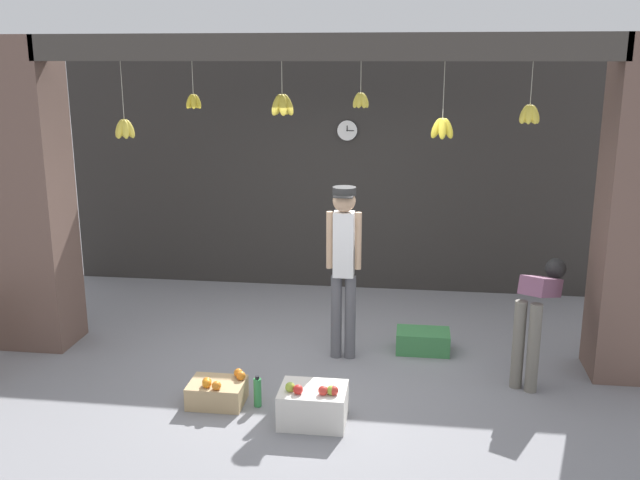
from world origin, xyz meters
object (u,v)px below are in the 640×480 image
worker_stooping (538,307)px  fruit_crate_apples (313,405)px  shopkeeper (344,258)px  fruit_crate_oranges (217,392)px  produce_box_green (423,341)px  wall_clock (347,130)px  water_bottle (258,392)px

worker_stooping → fruit_crate_apples: size_ratio=1.98×
shopkeeper → fruit_crate_oranges: shopkeeper is taller
produce_box_green → wall_clock: (-0.99, 2.00, 1.95)m
produce_box_green → wall_clock: wall_clock is taller
fruit_crate_oranges → fruit_crate_apples: (0.88, -0.21, 0.05)m
worker_stooping → water_bottle: worker_stooping is taller
water_bottle → wall_clock: (0.43, 3.40, 1.92)m
shopkeeper → fruit_crate_oranges: bearing=48.9°
fruit_crate_apples → produce_box_green: fruit_crate_apples is taller
fruit_crate_oranges → water_bottle: water_bottle is taller
shopkeeper → worker_stooping: (1.82, -0.29, -0.32)m
fruit_crate_apples → worker_stooping: bearing=28.9°
fruit_crate_oranges → produce_box_green: (1.78, 1.40, 0.00)m
water_bottle → worker_stooping: bearing=19.2°
worker_stooping → produce_box_green: worker_stooping is taller
fruit_crate_oranges → produce_box_green: 2.27m
fruit_crate_oranges → produce_box_green: size_ratio=0.88×
fruit_crate_oranges → fruit_crate_apples: 0.90m
water_bottle → wall_clock: wall_clock is taller
shopkeeper → fruit_crate_apples: bearing=85.1°
fruit_crate_oranges → wall_clock: size_ratio=1.81×
worker_stooping → water_bottle: (-2.44, -0.85, -0.59)m
shopkeeper → fruit_crate_apples: shopkeeper is taller
fruit_crate_oranges → worker_stooping: bearing=16.9°
shopkeeper → wall_clock: (-0.19, 2.26, 1.01)m
fruit_crate_oranges → water_bottle: 0.36m
produce_box_green → wall_clock: bearing=116.4°
fruit_crate_apples → produce_box_green: (0.91, 1.61, -0.05)m
shopkeeper → produce_box_green: size_ratio=3.21×
worker_stooping → fruit_crate_oranges: (-2.80, -0.85, -0.62)m
fruit_crate_apples → shopkeeper: bearing=85.5°
worker_stooping → produce_box_green: 1.31m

